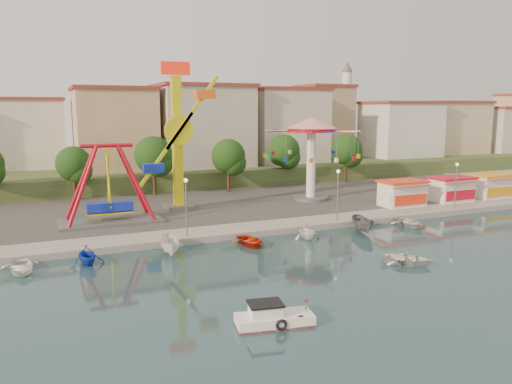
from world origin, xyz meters
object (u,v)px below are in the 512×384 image
kamikaze_tower (181,140)px  wave_swinger (311,140)px  cabin_motorboat (273,319)px  rowboat_a (407,259)px  pirate_ship_ride (109,185)px

kamikaze_tower → wave_swinger: (16.48, -0.65, -0.31)m
kamikaze_tower → cabin_motorboat: size_ratio=3.61×
cabin_motorboat → rowboat_a: bearing=32.6°
cabin_motorboat → kamikaze_tower: bearing=94.0°
wave_swinger → rowboat_a: size_ratio=3.01×
cabin_motorboat → rowboat_a: 15.66m
pirate_ship_ride → rowboat_a: 29.39m
kamikaze_tower → cabin_motorboat: (-3.27, -31.11, -8.09)m
wave_swinger → rowboat_a: 26.20m
rowboat_a → pirate_ship_ride: bearing=87.6°
wave_swinger → cabin_motorboat: bearing=-123.0°
pirate_ship_ride → wave_swinger: bearing=6.8°
pirate_ship_ride → wave_swinger: size_ratio=0.86×
kamikaze_tower → rowboat_a: kamikaze_tower is taller
pirate_ship_ride → kamikaze_tower: 10.08m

